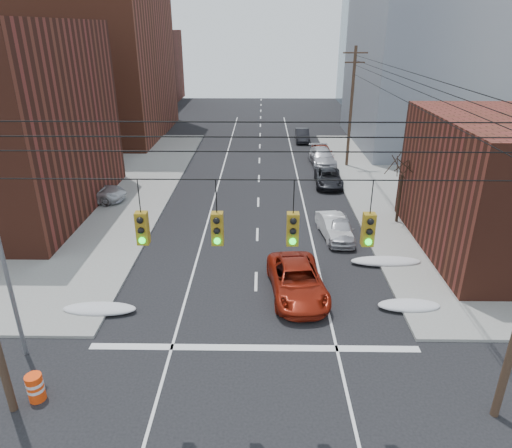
{
  "coord_description": "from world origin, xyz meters",
  "views": [
    {
      "loc": [
        0.31,
        -9.14,
        12.52
      ],
      "look_at": [
        -0.01,
        12.81,
        3.0
      ],
      "focal_mm": 32.0,
      "sensor_mm": 36.0,
      "label": 1
    }
  ],
  "objects_px": {
    "lot_car_d": "(28,182)",
    "red_pickup": "(297,281)",
    "parked_car_a": "(340,229)",
    "parked_car_c": "(329,178)",
    "lot_car_a": "(25,212)",
    "lot_car_b": "(92,192)",
    "parked_car_b": "(334,227)",
    "parked_car_e": "(322,152)",
    "parked_car_d": "(322,157)",
    "construction_barrel": "(35,387)",
    "parked_car_f": "(302,135)"
  },
  "relations": [
    {
      "from": "lot_car_d",
      "to": "red_pickup",
      "type": "bearing_deg",
      "value": -125.04
    },
    {
      "from": "parked_car_a",
      "to": "parked_car_c",
      "type": "distance_m",
      "value": 10.76
    },
    {
      "from": "red_pickup",
      "to": "lot_car_a",
      "type": "relative_size",
      "value": 1.17
    },
    {
      "from": "lot_car_a",
      "to": "lot_car_b",
      "type": "relative_size",
      "value": 0.93
    },
    {
      "from": "red_pickup",
      "to": "lot_car_a",
      "type": "bearing_deg",
      "value": 148.8
    },
    {
      "from": "parked_car_b",
      "to": "parked_car_e",
      "type": "relative_size",
      "value": 0.92
    },
    {
      "from": "lot_car_a",
      "to": "lot_car_d",
      "type": "relative_size",
      "value": 1.2
    },
    {
      "from": "parked_car_e",
      "to": "lot_car_d",
      "type": "xyz_separation_m",
      "value": [
        -25.33,
        -10.33,
        0.07
      ]
    },
    {
      "from": "parked_car_d",
      "to": "lot_car_a",
      "type": "xyz_separation_m",
      "value": [
        -21.96,
        -15.25,
        0.15
      ]
    },
    {
      "from": "parked_car_e",
      "to": "lot_car_d",
      "type": "distance_m",
      "value": 27.36
    },
    {
      "from": "construction_barrel",
      "to": "parked_car_e",
      "type": "bearing_deg",
      "value": 66.66
    },
    {
      "from": "red_pickup",
      "to": "parked_car_a",
      "type": "distance_m",
      "value": 7.37
    },
    {
      "from": "construction_barrel",
      "to": "lot_car_a",
      "type": "bearing_deg",
      "value": 116.62
    },
    {
      "from": "parked_car_a",
      "to": "lot_car_b",
      "type": "bearing_deg",
      "value": 162.63
    },
    {
      "from": "construction_barrel",
      "to": "parked_car_a",
      "type": "bearing_deg",
      "value": 46.7
    },
    {
      "from": "construction_barrel",
      "to": "lot_car_d",
      "type": "bearing_deg",
      "value": 115.99
    },
    {
      "from": "parked_car_f",
      "to": "lot_car_b",
      "type": "xyz_separation_m",
      "value": [
        -17.77,
        -20.75,
        0.14
      ]
    },
    {
      "from": "parked_car_c",
      "to": "parked_car_d",
      "type": "xyz_separation_m",
      "value": [
        0.2,
        6.44,
        0.12
      ]
    },
    {
      "from": "parked_car_e",
      "to": "lot_car_b",
      "type": "distance_m",
      "value": 23.08
    },
    {
      "from": "parked_car_a",
      "to": "lot_car_b",
      "type": "distance_m",
      "value": 19.11
    },
    {
      "from": "parked_car_c",
      "to": "parked_car_f",
      "type": "bearing_deg",
      "value": 95.98
    },
    {
      "from": "parked_car_b",
      "to": "parked_car_f",
      "type": "xyz_separation_m",
      "value": [
        0.07,
        26.66,
        0.05
      ]
    },
    {
      "from": "parked_car_f",
      "to": "lot_car_d",
      "type": "bearing_deg",
      "value": -141.63
    },
    {
      "from": "parked_car_b",
      "to": "lot_car_a",
      "type": "xyz_separation_m",
      "value": [
        -20.73,
        1.55,
        0.26
      ]
    },
    {
      "from": "parked_car_b",
      "to": "parked_car_c",
      "type": "relative_size",
      "value": 0.87
    },
    {
      "from": "parked_car_b",
      "to": "parked_car_e",
      "type": "xyz_separation_m",
      "value": [
        1.47,
        18.74,
        0.08
      ]
    },
    {
      "from": "red_pickup",
      "to": "parked_car_e",
      "type": "bearing_deg",
      "value": 74.91
    },
    {
      "from": "lot_car_d",
      "to": "parked_car_b",
      "type": "bearing_deg",
      "value": -108.16
    },
    {
      "from": "parked_car_d",
      "to": "lot_car_b",
      "type": "xyz_separation_m",
      "value": [
        -18.94,
        -10.88,
        0.08
      ]
    },
    {
      "from": "parked_car_c",
      "to": "construction_barrel",
      "type": "bearing_deg",
      "value": -116.68
    },
    {
      "from": "red_pickup",
      "to": "parked_car_c",
      "type": "bearing_deg",
      "value": 71.86
    },
    {
      "from": "parked_car_f",
      "to": "parked_car_c",
      "type": "bearing_deg",
      "value": -85.57
    },
    {
      "from": "parked_car_b",
      "to": "parked_car_d",
      "type": "xyz_separation_m",
      "value": [
        1.24,
        16.79,
        0.1
      ]
    },
    {
      "from": "parked_car_a",
      "to": "lot_car_b",
      "type": "relative_size",
      "value": 0.8
    },
    {
      "from": "parked_car_a",
      "to": "parked_car_d",
      "type": "bearing_deg",
      "value": 88.86
    },
    {
      "from": "parked_car_d",
      "to": "parked_car_f",
      "type": "height_order",
      "value": "parked_car_d"
    },
    {
      "from": "lot_car_b",
      "to": "parked_car_b",
      "type": "bearing_deg",
      "value": -104.02
    },
    {
      "from": "parked_car_b",
      "to": "lot_car_d",
      "type": "bearing_deg",
      "value": 152.82
    },
    {
      "from": "lot_car_d",
      "to": "parked_car_e",
      "type": "bearing_deg",
      "value": -66.56
    },
    {
      "from": "lot_car_b",
      "to": "lot_car_d",
      "type": "bearing_deg",
      "value": 72.3
    },
    {
      "from": "lot_car_b",
      "to": "lot_car_a",
      "type": "bearing_deg",
      "value": 149.74
    },
    {
      "from": "parked_car_a",
      "to": "lot_car_d",
      "type": "xyz_separation_m",
      "value": [
        -24.19,
        8.8,
        0.12
      ]
    },
    {
      "from": "parked_car_c",
      "to": "parked_car_e",
      "type": "bearing_deg",
      "value": 89.57
    },
    {
      "from": "red_pickup",
      "to": "lot_car_d",
      "type": "relative_size",
      "value": 1.4
    },
    {
      "from": "parked_car_c",
      "to": "construction_barrel",
      "type": "xyz_separation_m",
      "value": [
        -13.82,
        -24.66,
        -0.11
      ]
    },
    {
      "from": "parked_car_d",
      "to": "parked_car_e",
      "type": "distance_m",
      "value": 1.96
    },
    {
      "from": "parked_car_d",
      "to": "red_pickup",
      "type": "bearing_deg",
      "value": -102.72
    },
    {
      "from": "parked_car_c",
      "to": "lot_car_a",
      "type": "relative_size",
      "value": 1.0
    },
    {
      "from": "lot_car_a",
      "to": "construction_barrel",
      "type": "height_order",
      "value": "lot_car_a"
    },
    {
      "from": "construction_barrel",
      "to": "parked_car_b",
      "type": "bearing_deg",
      "value": 48.21
    }
  ]
}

